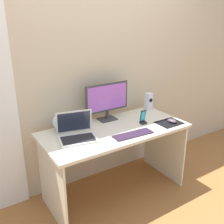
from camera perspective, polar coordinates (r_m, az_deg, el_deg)
name	(u,v)px	position (r m, az deg, el deg)	size (l,w,h in m)	color
ground_plane	(115,192)	(2.87, 0.56, -16.90)	(8.00, 8.00, 0.00)	#976032
wall_back	(92,67)	(2.69, -4.33, 9.80)	(6.00, 0.04, 2.50)	#C3B192
desk	(115,143)	(2.57, 0.61, -6.67)	(1.40, 0.66, 0.72)	beige
monitor	(107,100)	(2.65, -1.07, 2.63)	(0.49, 0.14, 0.38)	#373739
speaker_right	(149,101)	(3.01, 7.95, 2.28)	(0.07, 0.07, 0.20)	silver
laptop	(77,133)	(2.32, -7.69, -4.56)	(0.37, 0.33, 0.23)	silver
fishbowl	(62,122)	(2.49, -10.87, -2.13)	(0.17, 0.17, 0.17)	silver
keyboard_external	(133,134)	(2.39, 4.59, -4.85)	(0.38, 0.12, 0.01)	#2B1C32
mousepad	(169,123)	(2.70, 12.31, -2.31)	(0.25, 0.20, 0.00)	black
mouse	(172,121)	(2.70, 12.88, -1.88)	(0.06, 0.10, 0.04)	#544450
phone_in_dock	(143,119)	(2.62, 6.75, -1.50)	(0.06, 0.05, 0.14)	black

